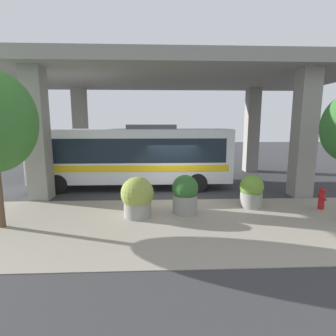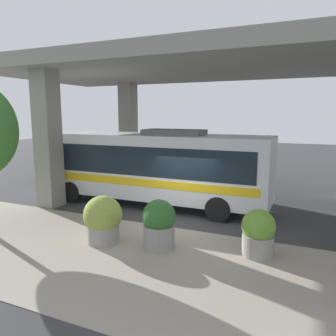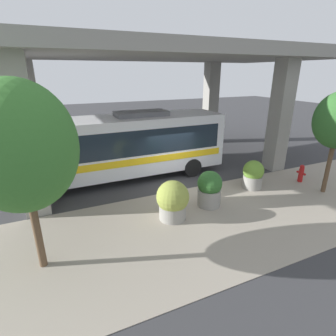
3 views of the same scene
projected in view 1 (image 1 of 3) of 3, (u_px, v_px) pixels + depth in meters
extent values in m
plane|color=#38383A|center=(174.00, 200.00, 12.29)|extent=(80.00, 80.00, 0.00)
cube|color=gray|center=(179.00, 224.00, 9.33)|extent=(6.00, 40.00, 0.02)
cube|color=gray|center=(304.00, 134.00, 12.55)|extent=(0.90, 0.90, 6.07)
cube|color=gray|center=(37.00, 135.00, 12.02)|extent=(0.90, 0.90, 6.07)
cube|color=gray|center=(252.00, 131.00, 19.45)|extent=(0.90, 0.90, 6.07)
cube|color=gray|center=(81.00, 131.00, 18.92)|extent=(0.90, 0.90, 6.07)
cube|color=gray|center=(170.00, 74.00, 15.18)|extent=(9.40, 20.55, 0.60)
cube|color=silver|center=(133.00, 155.00, 14.48)|extent=(2.64, 10.61, 2.81)
cube|color=#19232D|center=(133.00, 149.00, 14.42)|extent=(2.68, 9.76, 1.24)
cube|color=yellow|center=(133.00, 165.00, 14.57)|extent=(2.68, 10.08, 0.34)
cube|color=slate|center=(152.00, 127.00, 14.27)|extent=(1.32, 2.65, 0.24)
cylinder|color=black|center=(58.00, 184.00, 13.32)|extent=(0.28, 1.00, 1.00)
cylinder|color=black|center=(73.00, 175.00, 15.77)|extent=(0.28, 1.00, 1.00)
cylinder|color=black|center=(198.00, 183.00, 13.62)|extent=(0.28, 1.00, 1.00)
cylinder|color=black|center=(191.00, 174.00, 16.07)|extent=(0.28, 1.00, 1.00)
cylinder|color=#B21919|center=(321.00, 201.00, 10.89)|extent=(0.24, 0.24, 0.75)
sphere|color=#B21919|center=(322.00, 190.00, 10.82)|extent=(0.23, 0.23, 0.23)
cylinder|color=#B21919|center=(324.00, 199.00, 10.70)|extent=(0.14, 0.11, 0.11)
cylinder|color=#B21919|center=(319.00, 197.00, 11.05)|extent=(0.14, 0.11, 0.11)
cylinder|color=gray|center=(185.00, 204.00, 10.40)|extent=(0.97, 0.97, 0.76)
sphere|color=#2D6028|center=(185.00, 188.00, 10.29)|extent=(1.03, 1.03, 1.03)
sphere|color=orange|center=(187.00, 191.00, 10.44)|extent=(0.34, 0.34, 0.34)
cylinder|color=gray|center=(138.00, 209.00, 10.01)|extent=(1.04, 1.04, 0.60)
sphere|color=olive|center=(137.00, 193.00, 9.90)|extent=(1.25, 1.25, 1.25)
sphere|color=#BF334C|center=(140.00, 197.00, 10.07)|extent=(0.37, 0.37, 0.37)
cylinder|color=gray|center=(251.00, 200.00, 11.19)|extent=(0.92, 0.92, 0.65)
sphere|color=olive|center=(252.00, 186.00, 11.09)|extent=(0.99, 0.99, 0.99)
sphere|color=orange|center=(253.00, 189.00, 11.23)|extent=(0.32, 0.32, 0.32)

